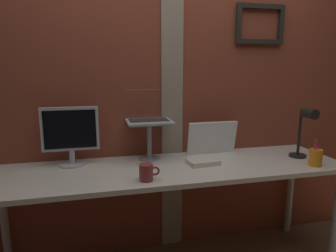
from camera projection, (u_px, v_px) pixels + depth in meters
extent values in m
cube|color=brown|center=(168.00, 83.00, 2.20)|extent=(3.31, 0.12, 2.55)
cube|color=gray|center=(172.00, 83.00, 2.14)|extent=(0.16, 0.01, 2.55)
cube|color=black|center=(261.00, 6.00, 2.18)|extent=(0.39, 0.03, 0.03)
cube|color=black|center=(259.00, 42.00, 2.23)|extent=(0.39, 0.03, 0.03)
cube|color=black|center=(239.00, 23.00, 2.16)|extent=(0.03, 0.03, 0.22)
cube|color=black|center=(281.00, 25.00, 2.24)|extent=(0.03, 0.03, 0.22)
cube|color=silver|center=(172.00, 169.00, 1.94)|extent=(2.31, 0.62, 0.03)
cylinder|color=#B2B2B7|center=(336.00, 220.00, 2.03)|extent=(0.05, 0.05, 0.72)
cylinder|color=#B2B2B7|center=(5.00, 223.00, 1.99)|extent=(0.05, 0.05, 0.72)
cylinder|color=#B2B2B7|center=(290.00, 191.00, 2.50)|extent=(0.05, 0.05, 0.72)
cylinder|color=#ADB2B7|center=(73.00, 164.00, 1.97)|extent=(0.18, 0.18, 0.01)
cylinder|color=#ADB2B7|center=(72.00, 157.00, 1.96)|extent=(0.04, 0.04, 0.09)
cube|color=#ADB2B7|center=(70.00, 129.00, 1.92)|extent=(0.36, 0.04, 0.28)
cube|color=black|center=(70.00, 129.00, 1.90)|extent=(0.33, 0.00, 0.25)
cylinder|color=gray|center=(150.00, 158.00, 2.09)|extent=(0.14, 0.14, 0.01)
cylinder|color=gray|center=(149.00, 141.00, 2.06)|extent=(0.03, 0.03, 0.24)
cube|color=gray|center=(149.00, 123.00, 2.04)|extent=(0.28, 0.22, 0.01)
cube|color=#ADB2B7|center=(149.00, 121.00, 2.04)|extent=(0.31, 0.24, 0.01)
cube|color=#2D2D30|center=(149.00, 120.00, 2.05)|extent=(0.27, 0.15, 0.00)
cube|color=#ADB2B7|center=(145.00, 103.00, 2.17)|extent=(0.31, 0.08, 0.21)
cube|color=black|center=(145.00, 103.00, 2.16)|extent=(0.28, 0.06, 0.18)
cube|color=white|center=(212.00, 138.00, 2.20)|extent=(0.37, 0.06, 0.25)
cylinder|color=black|center=(297.00, 155.00, 2.15)|extent=(0.12, 0.12, 0.02)
cylinder|color=black|center=(299.00, 132.00, 2.12)|extent=(0.02, 0.02, 0.33)
cylinder|color=black|center=(310.00, 113.00, 2.00)|extent=(0.07, 0.11, 0.07)
cylinder|color=orange|center=(316.00, 158.00, 1.94)|extent=(0.08, 0.08, 0.11)
cylinder|color=red|center=(316.00, 153.00, 1.92)|extent=(0.01, 0.01, 0.16)
cylinder|color=purple|center=(314.00, 151.00, 1.95)|extent=(0.03, 0.01, 0.17)
cylinder|color=red|center=(315.00, 152.00, 1.92)|extent=(0.02, 0.03, 0.17)
cylinder|color=purple|center=(318.00, 155.00, 1.92)|extent=(0.01, 0.01, 0.13)
cylinder|color=maroon|center=(146.00, 172.00, 1.68)|extent=(0.08, 0.08, 0.10)
torus|color=maroon|center=(155.00, 171.00, 1.69)|extent=(0.05, 0.01, 0.05)
cube|color=silver|center=(203.00, 162.00, 1.98)|extent=(0.21, 0.16, 0.03)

